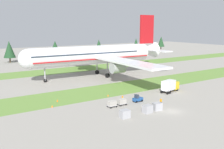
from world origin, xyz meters
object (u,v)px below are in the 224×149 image
at_px(taxiway_marker_0, 57,100).
at_px(uld_container_1, 125,114).
at_px(uld_container_0, 147,109).
at_px(baggage_tug, 138,99).
at_px(cargo_dolly_second, 112,103).
at_px(taxiway_marker_1, 52,106).
at_px(airliner, 96,55).
at_px(ground_crew_marshaller, 161,101).
at_px(uld_container_2, 157,106).
at_px(ground_crew_loader, 122,98).
at_px(taxiway_marker_2, 108,95).
at_px(cargo_dolly_lead, 122,101).
at_px(catering_truck, 170,85).

bearing_deg(taxiway_marker_0, uld_container_1, -68.79).
bearing_deg(uld_container_0, baggage_tug, 65.79).
height_order(cargo_dolly_second, taxiway_marker_1, cargo_dolly_second).
relative_size(airliner, ground_crew_marshaller, 40.83).
height_order(uld_container_2, taxiway_marker_1, uld_container_2).
bearing_deg(airliner, uld_container_2, 170.91).
relative_size(airliner, ground_crew_loader, 40.83).
bearing_deg(baggage_tug, taxiway_marker_2, -159.88).
bearing_deg(ground_crew_loader, taxiway_marker_1, 83.07).
bearing_deg(baggage_tug, uld_container_2, -4.45).
bearing_deg(cargo_dolly_lead, cargo_dolly_second, -90.00).
bearing_deg(uld_container_2, cargo_dolly_second, 134.51).
bearing_deg(ground_crew_marshaller, cargo_dolly_second, -131.55).
distance_m(baggage_tug, ground_crew_loader, 3.86).
bearing_deg(cargo_dolly_second, uld_container_0, 28.25).
xyz_separation_m(cargo_dolly_lead, uld_container_1, (-4.70, -7.68, -0.05)).
relative_size(cargo_dolly_lead, uld_container_1, 1.11).
bearing_deg(baggage_tug, uld_container_0, -25.22).
height_order(uld_container_0, taxiway_marker_1, uld_container_0).
xyz_separation_m(catering_truck, taxiway_marker_2, (-17.81, 6.06, -1.72)).
distance_m(ground_crew_marshaller, taxiway_marker_0, 26.24).
xyz_separation_m(cargo_dolly_lead, catering_truck, (19.44, 2.80, 1.03)).
height_order(catering_truck, uld_container_1, catering_truck).
xyz_separation_m(catering_truck, uld_container_2, (-14.88, -10.44, -1.08)).
bearing_deg(airliner, cargo_dolly_lead, 161.79).
bearing_deg(cargo_dolly_second, catering_truck, 96.26).
height_order(cargo_dolly_lead, ground_crew_marshaller, ground_crew_marshaller).
height_order(cargo_dolly_second, taxiway_marker_0, cargo_dolly_second).
distance_m(catering_truck, uld_container_1, 26.34).
bearing_deg(cargo_dolly_lead, catering_truck, 97.19).
xyz_separation_m(ground_crew_loader, taxiway_marker_0, (-14.04, 9.15, -0.63)).
height_order(cargo_dolly_lead, taxiway_marker_1, cargo_dolly_lead).
xyz_separation_m(ground_crew_marshaller, taxiway_marker_0, (-20.28, 16.65, -0.63)).
bearing_deg(uld_container_2, taxiway_marker_1, 141.76).
bearing_deg(uld_container_1, uld_container_2, 0.23).
relative_size(ground_crew_marshaller, taxiway_marker_0, 2.74).
xyz_separation_m(ground_crew_marshaller, uld_container_1, (-12.83, -2.53, -0.08)).
bearing_deg(cargo_dolly_second, taxiway_marker_2, 152.03).
distance_m(airliner, ground_crew_loader, 35.59).
distance_m(taxiway_marker_1, taxiway_marker_2, 16.61).
bearing_deg(cargo_dolly_second, taxiway_marker_1, -123.87).
distance_m(baggage_tug, uld_container_0, 8.69).
bearing_deg(uld_container_0, airliner, 74.88).
bearing_deg(cargo_dolly_second, uld_container_2, 43.50).
bearing_deg(cargo_dolly_lead, taxiway_marker_0, -134.44).
bearing_deg(taxiway_marker_0, cargo_dolly_second, -51.31).
relative_size(cargo_dolly_second, ground_crew_loader, 1.28).
xyz_separation_m(airliner, cargo_dolly_second, (-16.00, -35.32, -7.58)).
height_order(cargo_dolly_lead, cargo_dolly_second, same).
xyz_separation_m(cargo_dolly_second, taxiway_marker_1, (-12.04, 7.78, -0.66)).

